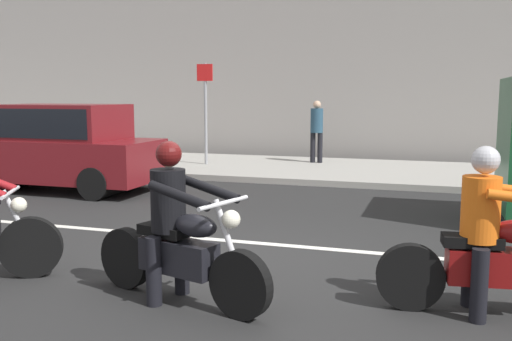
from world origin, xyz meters
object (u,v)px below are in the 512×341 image
parked_hatchback_maroon (63,146)px  street_sign_post (205,104)px  pedestrian_bystander (317,127)px  motorcycle_with_rider_black_leather (177,238)px  motorcycle_with_rider_orange_stripe (491,247)px

parked_hatchback_maroon → street_sign_post: bearing=69.4°
pedestrian_bystander → motorcycle_with_rider_black_leather: bearing=-85.6°
street_sign_post → pedestrian_bystander: size_ratio=1.58×
parked_hatchback_maroon → pedestrian_bystander: 6.77m
parked_hatchback_maroon → motorcycle_with_rider_black_leather: bearing=-45.1°
street_sign_post → parked_hatchback_maroon: bearing=-110.6°
motorcycle_with_rider_orange_stripe → parked_hatchback_maroon: parked_hatchback_maroon is taller
motorcycle_with_rider_orange_stripe → pedestrian_bystander: (-3.64, 9.75, 0.48)m
motorcycle_with_rider_black_leather → pedestrian_bystander: 10.38m
motorcycle_with_rider_orange_stripe → street_sign_post: 10.70m
motorcycle_with_rider_black_leather → motorcycle_with_rider_orange_stripe: motorcycle_with_rider_black_leather is taller
motorcycle_with_rider_orange_stripe → pedestrian_bystander: bearing=110.5°
motorcycle_with_rider_black_leather → motorcycle_with_rider_orange_stripe: size_ratio=1.00×
parked_hatchback_maroon → motorcycle_with_rider_orange_stripe: bearing=-29.6°
street_sign_post → pedestrian_bystander: street_sign_post is taller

